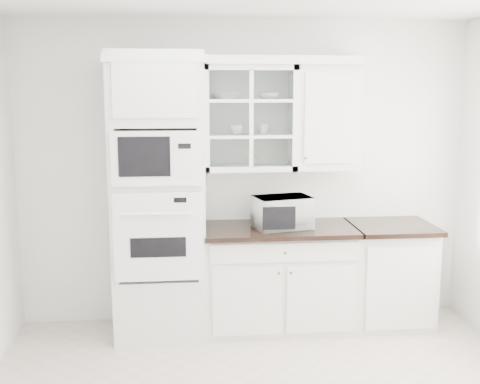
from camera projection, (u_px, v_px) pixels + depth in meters
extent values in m
cube|color=white|center=(244.00, 173.00, 5.40)|extent=(4.00, 0.02, 2.70)
cube|color=silver|center=(159.00, 197.00, 5.05)|extent=(0.76, 0.65, 2.40)
cube|color=white|center=(158.00, 237.00, 4.77)|extent=(0.70, 0.03, 0.72)
cube|color=black|center=(158.00, 247.00, 4.77)|extent=(0.44, 0.01, 0.16)
cube|color=white|center=(156.00, 159.00, 4.66)|extent=(0.70, 0.03, 0.43)
cube|color=black|center=(144.00, 157.00, 4.63)|extent=(0.40, 0.01, 0.31)
cube|color=silver|center=(279.00, 279.00, 5.31)|extent=(1.30, 0.60, 0.88)
cube|color=black|center=(280.00, 229.00, 5.19)|extent=(1.32, 0.67, 0.04)
cube|color=silver|center=(388.00, 276.00, 5.40)|extent=(0.70, 0.60, 0.88)
cube|color=black|center=(392.00, 227.00, 5.28)|extent=(0.72, 0.67, 0.04)
cube|color=silver|center=(249.00, 118.00, 5.17)|extent=(0.80, 0.33, 0.90)
cube|color=silver|center=(249.00, 135.00, 5.19)|extent=(0.74, 0.29, 0.02)
cube|color=silver|center=(249.00, 100.00, 5.14)|extent=(0.74, 0.29, 0.02)
cube|color=silver|center=(326.00, 118.00, 5.23)|extent=(0.55, 0.33, 0.90)
cube|color=white|center=(237.00, 60.00, 5.05)|extent=(2.14, 0.38, 0.07)
imported|color=white|center=(282.00, 212.00, 5.16)|extent=(0.55, 0.49, 0.27)
imported|color=white|center=(227.00, 96.00, 5.12)|extent=(0.29, 0.29, 0.06)
imported|color=white|center=(270.00, 96.00, 5.14)|extent=(0.18, 0.18, 0.05)
imported|color=white|center=(236.00, 129.00, 5.16)|extent=(0.14, 0.14, 0.09)
imported|color=white|center=(264.00, 129.00, 5.21)|extent=(0.11, 0.11, 0.09)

